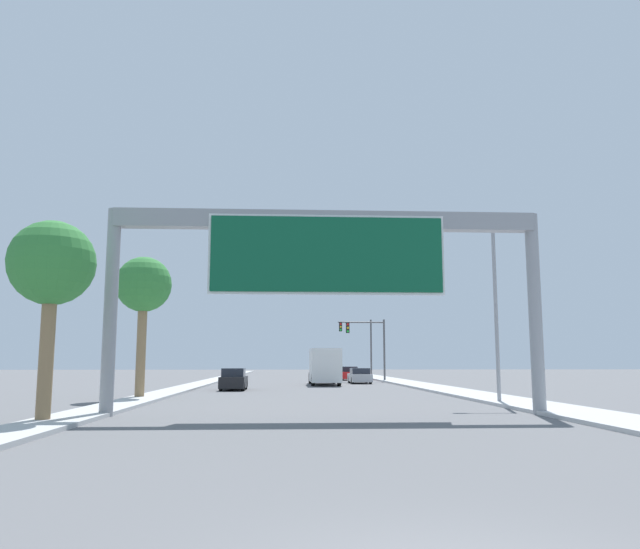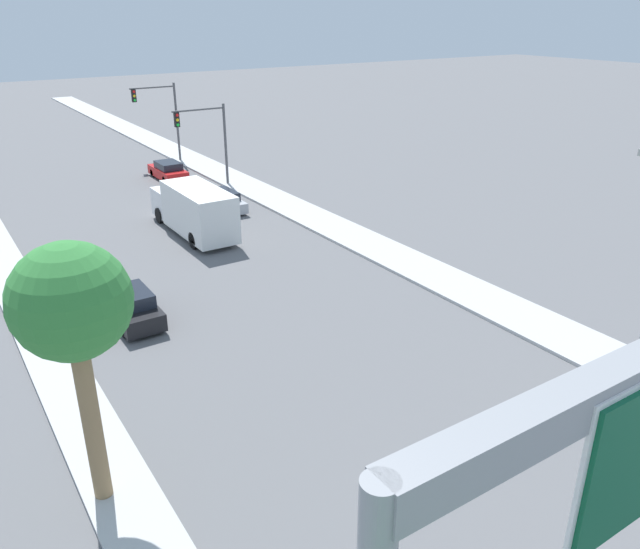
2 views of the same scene
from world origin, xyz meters
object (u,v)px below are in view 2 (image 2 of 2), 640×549
car_mid_left (168,171)px  traffic_light_mid_block (163,111)px  car_near_right (221,201)px  truck_box_primary (194,210)px  car_near_left (131,306)px  traffic_light_near_intersection (209,133)px  palm_tree_background (72,307)px

car_mid_left → traffic_light_mid_block: size_ratio=0.66×
car_near_right → truck_box_primary: 5.18m
car_mid_left → car_near_left: bearing=-114.2°
traffic_light_near_intersection → palm_tree_background: bearing=-119.5°
car_near_left → traffic_light_mid_block: traffic_light_mid_block is taller
palm_tree_background → car_mid_left: bearing=66.5°
car_near_left → traffic_light_near_intersection: (12.45, 18.96, 3.51)m
car_mid_left → truck_box_primary: 14.36m
car_near_right → palm_tree_background: 28.26m
truck_box_primary → traffic_light_near_intersection: (5.45, 9.55, 2.66)m
car_near_left → car_near_right: 16.81m
car_near_left → truck_box_primary: bearing=53.4°
traffic_light_near_intersection → traffic_light_mid_block: 10.01m
car_near_left → palm_tree_background: size_ratio=0.56×
car_mid_left → truck_box_primary: (-3.50, -13.90, 0.88)m
car_near_right → palm_tree_background: palm_tree_background is taller
car_near_left → traffic_light_near_intersection: bearing=56.7°
car_mid_left → palm_tree_background: bearing=-113.5°
car_near_right → truck_box_primary: bearing=-133.3°
car_mid_left → car_near_right: size_ratio=0.98×
car_near_right → traffic_light_mid_block: (2.07, 15.84, 3.94)m
traffic_light_mid_block → palm_tree_background: (-16.75, -39.38, 1.45)m
traffic_light_near_intersection → traffic_light_mid_block: bearing=89.3°
car_mid_left → traffic_light_mid_block: bearing=69.9°
car_mid_left → truck_box_primary: bearing=-104.1°
traffic_light_mid_block → palm_tree_background: 42.81m
truck_box_primary → traffic_light_mid_block: traffic_light_mid_block is taller
car_near_left → truck_box_primary: size_ratio=0.51×
car_near_left → palm_tree_background: (-4.18, -10.41, 5.34)m
car_near_left → traffic_light_near_intersection: traffic_light_near_intersection is taller
truck_box_primary → car_near_left: bearing=-126.6°
car_near_left → car_near_right: (10.50, 13.12, -0.05)m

